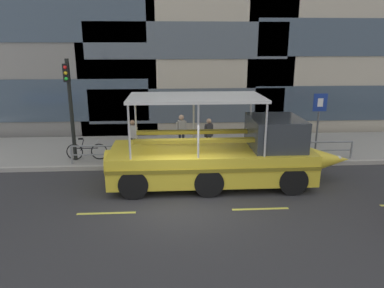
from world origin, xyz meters
TOP-DOWN VIEW (x-y plane):
  - ground_plane at (0.00, 0.00)m, footprint 120.00×120.00m
  - sidewalk at (0.00, 5.60)m, footprint 32.00×4.80m
  - curb_edge at (0.00, 3.11)m, footprint 32.00×0.18m
  - lane_centreline at (-0.00, -0.87)m, footprint 25.80×0.12m
  - curb_guardrail at (1.47, 3.45)m, footprint 12.05×0.09m
  - traffic_light_pole at (-4.50, 3.91)m, footprint 0.24×0.46m
  - parking_sign at (6.03, 3.87)m, footprint 0.60×0.12m
  - leaned_bicycle at (-3.99, 3.95)m, footprint 1.74×0.46m
  - duck_tour_boat at (1.57, 1.40)m, footprint 9.02×2.70m
  - pedestrian_near_bow at (3.90, 4.66)m, footprint 0.23×0.46m
  - pedestrian_mid_left at (1.32, 4.48)m, footprint 0.42×0.31m
  - pedestrian_mid_right at (0.11, 4.97)m, footprint 0.48×0.28m
  - pedestrian_near_stern at (-2.06, 4.50)m, footprint 0.44×0.27m

SIDE VIEW (x-z plane):
  - ground_plane at x=0.00m, z-range 0.00..0.00m
  - lane_centreline at x=0.00m, z-range 0.00..0.01m
  - sidewalk at x=0.00m, z-range 0.00..0.18m
  - curb_edge at x=0.00m, z-range 0.00..0.18m
  - leaned_bicycle at x=-3.99m, z-range 0.08..1.04m
  - curb_guardrail at x=1.47m, z-range 0.32..1.10m
  - duck_tour_boat at x=1.57m, z-range -0.57..2.69m
  - pedestrian_near_stern at x=-2.06m, z-range 0.35..1.95m
  - pedestrian_near_bow at x=3.90m, z-range 0.35..1.96m
  - pedestrian_mid_left at x=1.32m, z-range 0.35..1.98m
  - pedestrian_mid_right at x=0.11m, z-range 0.36..2.08m
  - parking_sign at x=6.03m, z-range 0.68..3.46m
  - traffic_light_pole at x=-4.50m, z-range 0.63..4.88m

